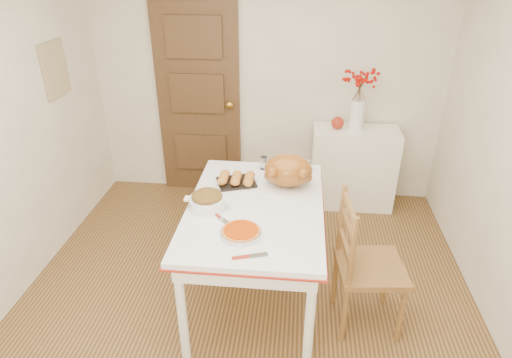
# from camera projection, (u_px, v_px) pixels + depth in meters

# --- Properties ---
(floor) EXTENTS (3.50, 4.00, 0.00)m
(floor) POSITION_uv_depth(u_px,v_px,m) (242.00, 322.00, 3.17)
(floor) COLOR #442E17
(floor) RESTS_ON ground
(wall_back) EXTENTS (3.50, 0.00, 2.50)m
(wall_back) POSITION_uv_depth(u_px,v_px,m) (267.00, 79.00, 4.34)
(wall_back) COLOR #ECE3C9
(wall_back) RESTS_ON ground
(door_back) EXTENTS (0.85, 0.06, 2.06)m
(door_back) POSITION_uv_depth(u_px,v_px,m) (198.00, 99.00, 4.49)
(door_back) COLOR #3C2717
(door_back) RESTS_ON ground
(photo_board) EXTENTS (0.03, 0.35, 0.45)m
(photo_board) POSITION_uv_depth(u_px,v_px,m) (55.00, 69.00, 3.68)
(photo_board) COLOR tan
(photo_board) RESTS_ON ground
(sideboard) EXTENTS (0.84, 0.37, 0.84)m
(sideboard) POSITION_uv_depth(u_px,v_px,m) (353.00, 168.00, 4.46)
(sideboard) COLOR white
(sideboard) RESTS_ON floor
(kitchen_table) EXTENTS (0.95, 1.39, 0.83)m
(kitchen_table) POSITION_uv_depth(u_px,v_px,m) (255.00, 254.00, 3.21)
(kitchen_table) COLOR white
(kitchen_table) RESTS_ON floor
(chair_oak) EXTENTS (0.49, 0.49, 1.01)m
(chair_oak) POSITION_uv_depth(u_px,v_px,m) (371.00, 264.00, 2.97)
(chair_oak) COLOR olive
(chair_oak) RESTS_ON floor
(berry_vase) EXTENTS (0.32, 0.32, 0.61)m
(berry_vase) POSITION_uv_depth(u_px,v_px,m) (358.00, 99.00, 4.12)
(berry_vase) COLOR white
(berry_vase) RESTS_ON sideboard
(apple) EXTENTS (0.12, 0.12, 0.12)m
(apple) POSITION_uv_depth(u_px,v_px,m) (338.00, 123.00, 4.25)
(apple) COLOR maroon
(apple) RESTS_ON sideboard
(turkey_platter) EXTENTS (0.46, 0.40, 0.26)m
(turkey_platter) POSITION_uv_depth(u_px,v_px,m) (288.00, 172.00, 3.18)
(turkey_platter) COLOR #A2611C
(turkey_platter) RESTS_ON kitchen_table
(pumpkin_pie) EXTENTS (0.28, 0.28, 0.05)m
(pumpkin_pie) POSITION_uv_depth(u_px,v_px,m) (241.00, 231.00, 2.69)
(pumpkin_pie) COLOR #AC3301
(pumpkin_pie) RESTS_ON kitchen_table
(stuffing_dish) EXTENTS (0.31, 0.25, 0.12)m
(stuffing_dish) POSITION_uv_depth(u_px,v_px,m) (207.00, 200.00, 2.96)
(stuffing_dish) COLOR brown
(stuffing_dish) RESTS_ON kitchen_table
(rolls_tray) EXTENTS (0.33, 0.30, 0.07)m
(rolls_tray) POSITION_uv_depth(u_px,v_px,m) (236.00, 179.00, 3.28)
(rolls_tray) COLOR #B47C2F
(rolls_tray) RESTS_ON kitchen_table
(pie_server) EXTENTS (0.22, 0.12, 0.01)m
(pie_server) POSITION_uv_depth(u_px,v_px,m) (250.00, 256.00, 2.51)
(pie_server) COLOR silver
(pie_server) RESTS_ON kitchen_table
(carving_knife) EXTENTS (0.20, 0.21, 0.01)m
(carving_knife) POSITION_uv_depth(u_px,v_px,m) (223.00, 219.00, 2.85)
(carving_knife) COLOR silver
(carving_knife) RESTS_ON kitchen_table
(drinking_glass) EXTENTS (0.07, 0.07, 0.10)m
(drinking_glass) POSITION_uv_depth(u_px,v_px,m) (264.00, 163.00, 3.50)
(drinking_glass) COLOR white
(drinking_glass) RESTS_ON kitchen_table
(shaker_pair) EXTENTS (0.10, 0.05, 0.09)m
(shaker_pair) POSITION_uv_depth(u_px,v_px,m) (304.00, 165.00, 3.46)
(shaker_pair) COLOR white
(shaker_pair) RESTS_ON kitchen_table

